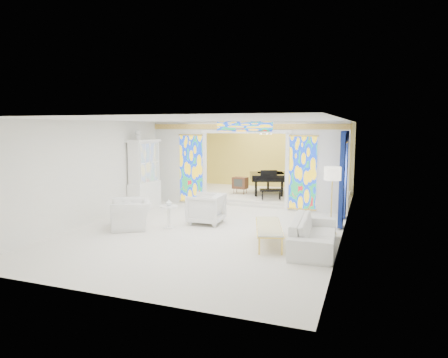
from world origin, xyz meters
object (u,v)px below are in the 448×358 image
at_px(armchair_left, 131,214).
at_px(sofa, 314,233).
at_px(armchair_right, 206,209).
at_px(china_cabinet, 144,175).
at_px(tv_console, 240,183).
at_px(grand_piano, 270,177).
at_px(coffee_table, 269,227).

xyz_separation_m(armchair_left, sofa, (5.07, -0.18, -0.03)).
xyz_separation_m(armchair_right, sofa, (3.29, -1.37, -0.08)).
distance_m(armchair_left, armchair_right, 2.14).
height_order(china_cabinet, tv_console, china_cabinet).
bearing_deg(china_cabinet, grand_piano, 43.49).
relative_size(armchair_left, grand_piano, 0.43).
bearing_deg(armchair_right, china_cabinet, -117.81).
height_order(armchair_right, sofa, armchair_right).
xyz_separation_m(coffee_table, grand_piano, (-1.45, 6.11, 0.45)).
relative_size(armchair_left, sofa, 0.49).
bearing_deg(tv_console, china_cabinet, -123.82).
bearing_deg(armchair_right, sofa, 64.89).
height_order(armchair_left, coffee_table, armchair_left).
distance_m(armchair_left, tv_console, 5.73).
xyz_separation_m(armchair_right, coffee_table, (2.20, -1.31, -0.04)).
bearing_deg(grand_piano, coffee_table, -96.65).
bearing_deg(sofa, tv_console, 29.10).
bearing_deg(tv_console, coffee_table, -59.46).
bearing_deg(coffee_table, tv_console, 114.31).
bearing_deg(armchair_left, sofa, 55.31).
bearing_deg(coffee_table, grand_piano, 103.35).
height_order(coffee_table, tv_console, tv_console).
relative_size(coffee_table, tv_console, 3.14).
bearing_deg(armchair_right, grand_piano, 168.50).
distance_m(china_cabinet, armchair_left, 2.88).
relative_size(armchair_left, tv_console, 1.85).
relative_size(china_cabinet, grand_piano, 0.98).
bearing_deg(grand_piano, china_cabinet, -156.51).
distance_m(grand_piano, tv_console, 1.22).
xyz_separation_m(armchair_left, coffee_table, (3.98, -0.12, 0.01)).
bearing_deg(tv_console, sofa, -51.25).
bearing_deg(grand_piano, armchair_left, -132.90).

